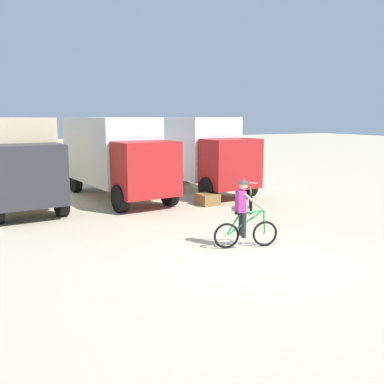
% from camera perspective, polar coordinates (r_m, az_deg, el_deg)
% --- Properties ---
extents(ground_plane, '(120.00, 120.00, 0.00)m').
position_cam_1_polar(ground_plane, '(10.57, 8.25, -8.76)').
color(ground_plane, beige).
extents(box_truck_tan_camper, '(2.96, 6.93, 3.35)m').
position_cam_1_polar(box_truck_tan_camper, '(17.61, -22.80, 4.31)').
color(box_truck_tan_camper, '#CCB78E').
rests_on(box_truck_tan_camper, ground).
extents(box_truck_white_box, '(3.06, 6.96, 3.35)m').
position_cam_1_polar(box_truck_white_box, '(18.20, -10.17, 5.09)').
color(box_truck_white_box, white).
rests_on(box_truck_white_box, ground).
extents(box_truck_avon_van, '(2.85, 6.90, 3.35)m').
position_cam_1_polar(box_truck_avon_van, '(19.86, 0.32, 5.64)').
color(box_truck_avon_van, white).
rests_on(box_truck_avon_van, ground).
extents(cyclist_orange_shirt, '(1.68, 0.65, 1.82)m').
position_cam_1_polar(cyclist_orange_shirt, '(11.18, 6.95, -3.18)').
color(cyclist_orange_shirt, black).
rests_on(cyclist_orange_shirt, ground).
extents(bicycle_spare, '(0.98, 1.49, 0.97)m').
position_cam_1_polar(bicycle_spare, '(15.70, 7.81, -1.05)').
color(bicycle_spare, black).
rests_on(bicycle_spare, ground).
extents(supply_crate, '(0.78, 0.82, 0.44)m').
position_cam_1_polar(supply_crate, '(16.64, 2.09, -0.97)').
color(supply_crate, olive).
rests_on(supply_crate, ground).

